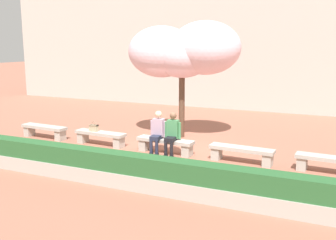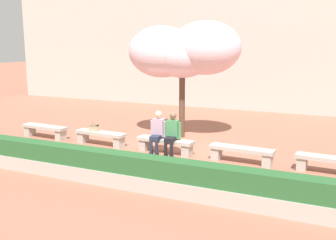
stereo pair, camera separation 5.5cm
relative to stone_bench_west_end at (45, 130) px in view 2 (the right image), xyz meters
The scene contains 12 objects.
ground_plane 4.74m from the stone_bench_west_end, ahead, with size 100.00×100.00×0.00m, color #9E604C.
building_facade 12.22m from the stone_bench_west_end, 66.28° to the left, with size 28.00×4.00×7.33m, color #B7B2A8.
stone_bench_west_end is the anchor object (origin of this frame).
stone_bench_near_west 2.36m from the stone_bench_west_end, ahead, with size 1.84×0.52×0.45m.
stone_bench_center 4.73m from the stone_bench_west_end, ahead, with size 1.84×0.52×0.45m.
stone_bench_near_east 7.09m from the stone_bench_west_end, ahead, with size 1.84×0.52×0.45m.
stone_bench_east_end 9.46m from the stone_bench_west_end, ahead, with size 1.84×0.52×0.45m.
person_seated_left 4.51m from the stone_bench_west_end, ahead, with size 0.51×0.70×1.29m.
person_seated_right 4.99m from the stone_bench_west_end, ahead, with size 0.51×0.70×1.29m.
handbag 2.15m from the stone_bench_west_end, ahead, with size 0.30×0.15×0.34m.
cherry_tree_main 5.64m from the stone_bench_west_end, 27.11° to the left, with size 3.97×2.44×4.08m.
planter_hedge_foreground 5.58m from the stone_bench_west_end, 32.12° to the right, with size 15.13×0.50×0.80m.
Camera 2 is at (4.94, -10.53, 3.31)m, focal length 42.00 mm.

